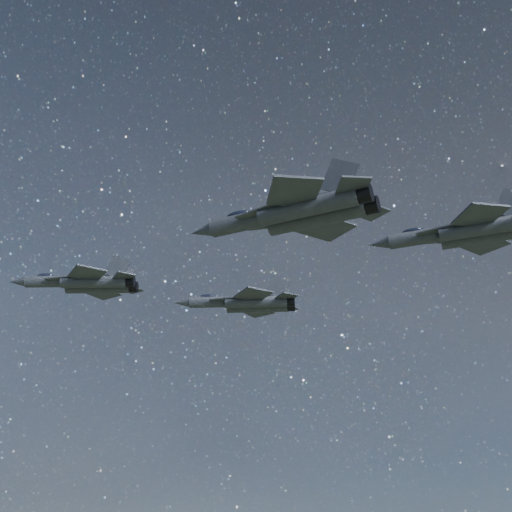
# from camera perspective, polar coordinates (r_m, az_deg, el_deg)

# --- Properties ---
(jet_lead) EXTENTS (15.75, 10.81, 3.95)m
(jet_lead) POSITION_cam_1_polar(r_m,az_deg,el_deg) (72.13, -15.92, -2.47)
(jet_lead) COLOR #2F343B
(jet_left) EXTENTS (17.99, 12.47, 4.52)m
(jet_left) POSITION_cam_1_polar(r_m,az_deg,el_deg) (83.95, -0.90, -4.47)
(jet_left) COLOR #2F343B
(jet_right) EXTENTS (19.02, 13.01, 4.77)m
(jet_right) POSITION_cam_1_polar(r_m,az_deg,el_deg) (53.33, 3.87, 4.14)
(jet_right) COLOR #2F343B
(jet_slot) EXTENTS (17.71, 12.28, 4.45)m
(jet_slot) POSITION_cam_1_polar(r_m,az_deg,el_deg) (63.49, 19.62, 2.21)
(jet_slot) COLOR #2F343B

